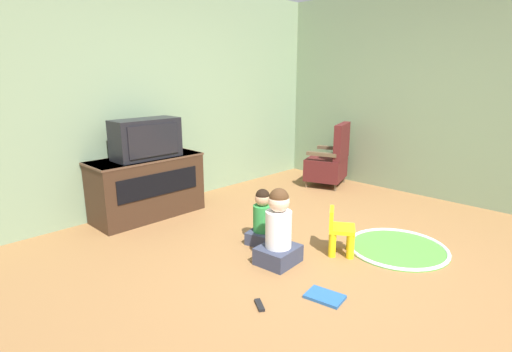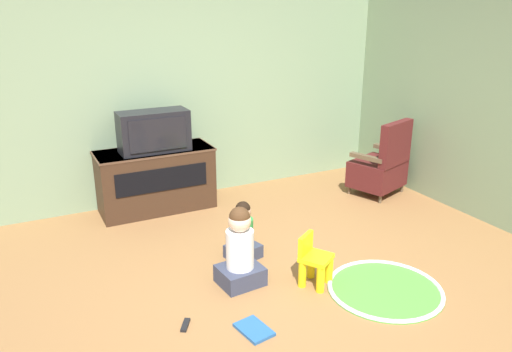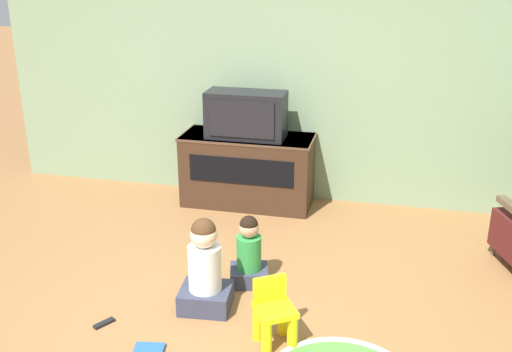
{
  "view_description": "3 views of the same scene",
  "coord_description": "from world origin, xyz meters",
  "px_view_note": "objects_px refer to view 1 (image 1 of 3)",
  "views": [
    {
      "loc": [
        -2.67,
        -1.79,
        1.66
      ],
      "look_at": [
        0.18,
        1.02,
        0.61
      ],
      "focal_mm": 28.0,
      "sensor_mm": 36.0,
      "label": 1
    },
    {
      "loc": [
        -1.75,
        -3.0,
        2.24
      ],
      "look_at": [
        0.14,
        0.76,
        0.78
      ],
      "focal_mm": 35.0,
      "sensor_mm": 36.0,
      "label": 2
    },
    {
      "loc": [
        0.98,
        -3.13,
        2.39
      ],
      "look_at": [
        -0.0,
        1.01,
        0.78
      ],
      "focal_mm": 42.0,
      "sensor_mm": 36.0,
      "label": 3
    }
  ],
  "objects_px": {
    "child_watching_left": "(278,231)",
    "book": "(325,297)",
    "television": "(146,139)",
    "black_armchair": "(329,162)",
    "yellow_kid_chair": "(340,234)",
    "tv_cabinet": "(147,186)",
    "remote_control": "(259,305)",
    "child_watching_center": "(262,220)"
  },
  "relations": [
    {
      "from": "television",
      "to": "remote_control",
      "type": "bearing_deg",
      "value": -101.42
    },
    {
      "from": "television",
      "to": "remote_control",
      "type": "height_order",
      "value": "television"
    },
    {
      "from": "television",
      "to": "child_watching_center",
      "type": "distance_m",
      "value": 1.64
    },
    {
      "from": "tv_cabinet",
      "to": "yellow_kid_chair",
      "type": "relative_size",
      "value": 2.96
    },
    {
      "from": "remote_control",
      "to": "tv_cabinet",
      "type": "bearing_deg",
      "value": 20.27
    },
    {
      "from": "yellow_kid_chair",
      "to": "remote_control",
      "type": "xyz_separation_m",
      "value": [
        -1.16,
        -0.08,
        -0.19
      ]
    },
    {
      "from": "yellow_kid_chair",
      "to": "remote_control",
      "type": "distance_m",
      "value": 1.18
    },
    {
      "from": "child_watching_left",
      "to": "book",
      "type": "distance_m",
      "value": 0.72
    },
    {
      "from": "child_watching_center",
      "to": "remote_control",
      "type": "xyz_separation_m",
      "value": [
        -0.83,
        -0.76,
        -0.23
      ]
    },
    {
      "from": "black_armchair",
      "to": "child_watching_left",
      "type": "xyz_separation_m",
      "value": [
        -2.43,
        -1.13,
        -0.06
      ]
    },
    {
      "from": "yellow_kid_chair",
      "to": "book",
      "type": "distance_m",
      "value": 0.84
    },
    {
      "from": "tv_cabinet",
      "to": "television",
      "type": "height_order",
      "value": "television"
    },
    {
      "from": "book",
      "to": "remote_control",
      "type": "height_order",
      "value": "book"
    },
    {
      "from": "tv_cabinet",
      "to": "child_watching_center",
      "type": "xyz_separation_m",
      "value": [
        0.38,
        -1.5,
        -0.12
      ]
    },
    {
      "from": "book",
      "to": "child_watching_left",
      "type": "bearing_deg",
      "value": -26.13
    },
    {
      "from": "remote_control",
      "to": "television",
      "type": "bearing_deg",
      "value": 20.01
    },
    {
      "from": "tv_cabinet",
      "to": "child_watching_left",
      "type": "height_order",
      "value": "tv_cabinet"
    },
    {
      "from": "yellow_kid_chair",
      "to": "tv_cabinet",
      "type": "bearing_deg",
      "value": 75.57
    },
    {
      "from": "tv_cabinet",
      "to": "book",
      "type": "relative_size",
      "value": 4.22
    },
    {
      "from": "television",
      "to": "book",
      "type": "distance_m",
      "value": 2.64
    },
    {
      "from": "child_watching_center",
      "to": "book",
      "type": "xyz_separation_m",
      "value": [
        -0.4,
        -1.04,
        -0.23
      ]
    },
    {
      "from": "child_watching_left",
      "to": "television",
      "type": "bearing_deg",
      "value": 90.01
    },
    {
      "from": "black_armchair",
      "to": "book",
      "type": "distance_m",
      "value": 3.17
    },
    {
      "from": "black_armchair",
      "to": "yellow_kid_chair",
      "type": "xyz_separation_m",
      "value": [
        -1.87,
        -1.41,
        -0.16
      ]
    },
    {
      "from": "black_armchair",
      "to": "book",
      "type": "xyz_separation_m",
      "value": [
        -2.61,
        -1.77,
        -0.35
      ]
    },
    {
      "from": "tv_cabinet",
      "to": "child_watching_left",
      "type": "relative_size",
      "value": 1.85
    },
    {
      "from": "television",
      "to": "child_watching_left",
      "type": "height_order",
      "value": "television"
    },
    {
      "from": "black_armchair",
      "to": "remote_control",
      "type": "height_order",
      "value": "black_armchair"
    },
    {
      "from": "black_armchair",
      "to": "book",
      "type": "bearing_deg",
      "value": 14.85
    },
    {
      "from": "yellow_kid_chair",
      "to": "child_watching_left",
      "type": "distance_m",
      "value": 0.63
    },
    {
      "from": "television",
      "to": "child_watching_center",
      "type": "height_order",
      "value": "television"
    },
    {
      "from": "child_watching_left",
      "to": "book",
      "type": "xyz_separation_m",
      "value": [
        -0.19,
        -0.64,
        -0.29
      ]
    },
    {
      "from": "television",
      "to": "child_watching_left",
      "type": "bearing_deg",
      "value": -84.85
    },
    {
      "from": "tv_cabinet",
      "to": "black_armchair",
      "type": "distance_m",
      "value": 2.7
    },
    {
      "from": "television",
      "to": "black_armchair",
      "type": "distance_m",
      "value": 2.75
    },
    {
      "from": "child_watching_center",
      "to": "remote_control",
      "type": "bearing_deg",
      "value": -152.25
    },
    {
      "from": "tv_cabinet",
      "to": "remote_control",
      "type": "relative_size",
      "value": 8.53
    },
    {
      "from": "book",
      "to": "television",
      "type": "bearing_deg",
      "value": -10.22
    },
    {
      "from": "tv_cabinet",
      "to": "child_watching_left",
      "type": "xyz_separation_m",
      "value": [
        0.17,
        -1.9,
        -0.07
      ]
    },
    {
      "from": "child_watching_center",
      "to": "book",
      "type": "relative_size",
      "value": 1.83
    },
    {
      "from": "tv_cabinet",
      "to": "remote_control",
      "type": "bearing_deg",
      "value": -101.16
    },
    {
      "from": "child_watching_center",
      "to": "child_watching_left",
      "type": "bearing_deg",
      "value": -133.24
    }
  ]
}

